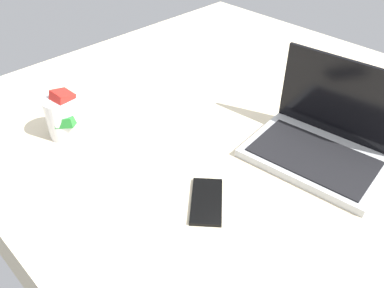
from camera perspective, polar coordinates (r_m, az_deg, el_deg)
The scene contains 4 objects.
bed_mattress at distance 115.31cm, azimuth 13.51°, elevation -2.97°, with size 180.00×140.00×18.00cm, color beige.
laptop at distance 104.30cm, azimuth 18.35°, elevation 0.51°, with size 35.36×26.53×23.00cm.
snack_cup at distance 110.47cm, azimuth -17.98°, elevation 3.86°, with size 10.60×9.00×13.54cm.
cell_phone at distance 88.92cm, azimuth 2.12°, elevation -8.21°, with size 6.80×14.00×0.80cm, color black.
Camera 1 is at (41.94, -78.52, 82.29)cm, focal length 37.13 mm.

